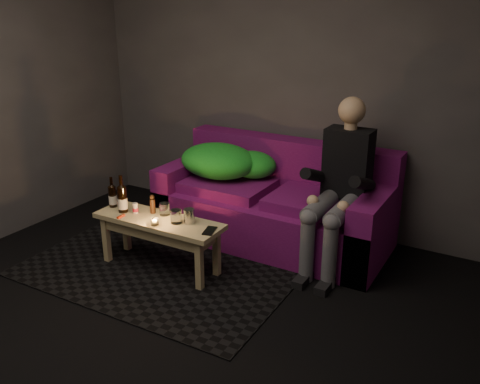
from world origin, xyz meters
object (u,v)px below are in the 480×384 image
(coffee_table, at_px, (159,228))
(steel_cup, at_px, (189,216))
(beer_bottle_a, at_px, (112,196))
(beer_bottle_b, at_px, (122,199))
(person, at_px, (340,183))
(sofa, at_px, (275,206))

(coffee_table, distance_m, steel_cup, 0.29)
(steel_cup, bearing_deg, beer_bottle_a, -176.97)
(beer_bottle_b, bearing_deg, steel_cup, 7.92)
(coffee_table, distance_m, beer_bottle_a, 0.50)
(person, relative_size, steel_cup, 11.73)
(sofa, bearing_deg, beer_bottle_a, -136.93)
(beer_bottle_a, relative_size, beer_bottle_b, 0.83)
(person, height_order, beer_bottle_a, person)
(beer_bottle_a, xyz_separation_m, steel_cup, (0.72, 0.04, -0.04))
(beer_bottle_b, relative_size, steel_cup, 2.69)
(beer_bottle_a, height_order, steel_cup, beer_bottle_a)
(sofa, xyz_separation_m, person, (0.62, -0.16, 0.37))
(sofa, bearing_deg, person, -14.48)
(beer_bottle_a, distance_m, beer_bottle_b, 0.15)
(person, height_order, coffee_table, person)
(person, xyz_separation_m, beer_bottle_a, (-1.61, -0.77, -0.16))
(sofa, distance_m, beer_bottle_a, 1.37)
(beer_bottle_a, bearing_deg, person, 25.52)
(beer_bottle_b, height_order, steel_cup, beer_bottle_b)
(coffee_table, distance_m, beer_bottle_b, 0.37)
(coffee_table, height_order, beer_bottle_a, beer_bottle_a)
(coffee_table, relative_size, beer_bottle_a, 4.17)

